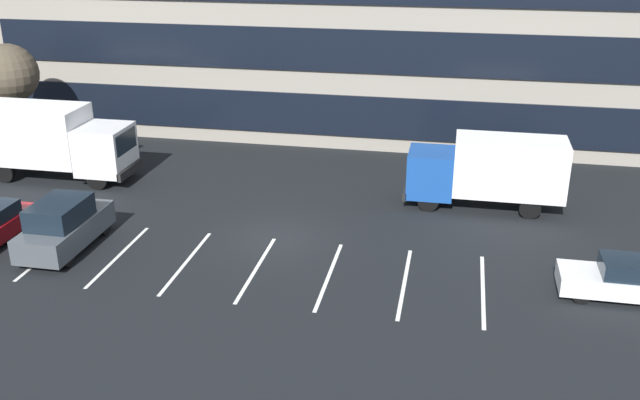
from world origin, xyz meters
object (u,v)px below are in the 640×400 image
Objects in this scene: box_truck_white at (51,138)px; bare_tree at (8,74)px; sedan_white at (620,279)px; box_truck_blue at (489,169)px; suv_charcoal at (64,226)px.

box_truck_white is 6.02m from bare_tree.
box_truck_blue is at bearing 120.41° from sedan_white.
box_truck_white is 8.98m from suv_charcoal.
bare_tree is at bearing 129.38° from suv_charcoal.
suv_charcoal is at bearing -179.34° from sedan_white.
suv_charcoal is 14.71m from bare_tree.
sedan_white is 32.12m from bare_tree.
sedan_white is at bearing -19.84° from bare_tree.
box_truck_blue is 8.78m from sedan_white.
box_truck_blue is 1.75× the size of sedan_white.
bare_tree reaches higher than box_truck_white.
box_truck_blue is 1.17× the size of bare_tree.
box_truck_white is 1.13× the size of box_truck_blue.
box_truck_blue reaches higher than sedan_white.
bare_tree reaches higher than box_truck_blue.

